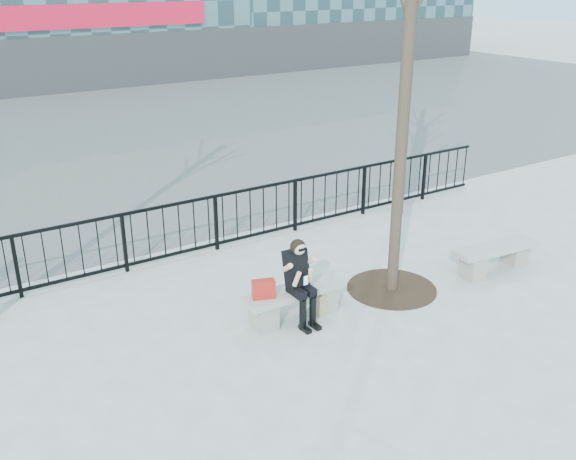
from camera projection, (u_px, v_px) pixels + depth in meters
ground at (294, 317)px, 9.92m from camera, size 120.00×120.00×0.00m
street_surface at (49, 131)px, 21.59m from camera, size 60.00×23.00×0.01m
railing at (207, 225)px, 12.05m from camera, size 14.00×0.06×1.10m
tree_grate at (392, 288)px, 10.80m from camera, size 1.50×1.50×0.02m
bench_main at (295, 300)px, 9.81m from camera, size 1.65×0.46×0.49m
bench_second at (495, 255)px, 11.35m from camera, size 1.65×0.46×0.49m
seated_woman at (301, 282)px, 9.55m from camera, size 0.50×0.64×1.34m
handbag at (263, 289)px, 9.43m from camera, size 0.37×0.26×0.28m
shopping_bag at (325, 303)px, 10.00m from camera, size 0.39×0.28×0.34m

